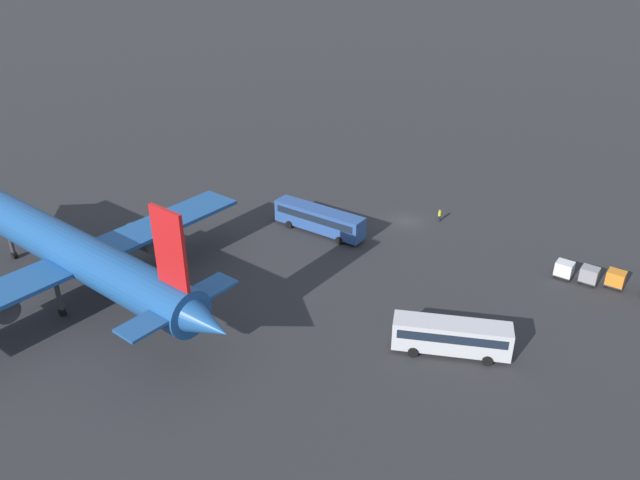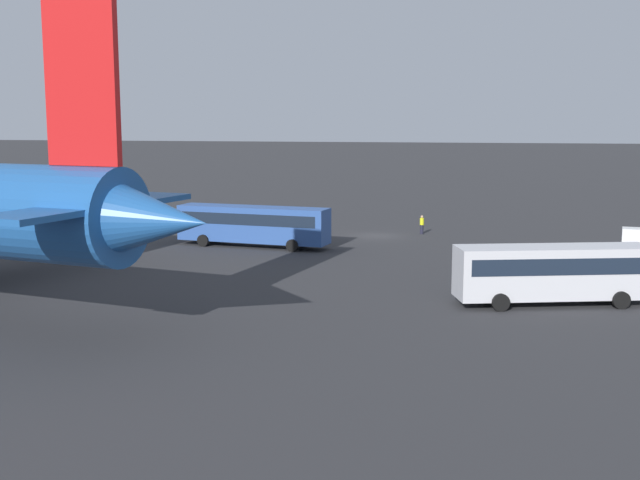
% 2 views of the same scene
% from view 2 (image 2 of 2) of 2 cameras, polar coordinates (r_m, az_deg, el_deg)
% --- Properties ---
extents(ground_plane, '(600.00, 600.00, 0.00)m').
position_cam_2_polar(ground_plane, '(73.47, 3.99, 0.30)').
color(ground_plane, '#2D2D30').
extents(shuttle_bus_near, '(13.17, 4.18, 3.37)m').
position_cam_2_polar(shuttle_bus_near, '(67.05, -4.78, 1.23)').
color(shuttle_bus_near, '#2D5199').
rests_on(shuttle_bus_near, ground).
extents(shuttle_bus_far, '(11.46, 5.72, 3.39)m').
position_cam_2_polar(shuttle_bus_far, '(47.79, 16.26, -2.06)').
color(shuttle_bus_far, silver).
rests_on(shuttle_bus_far, ground).
extents(worker_person, '(0.38, 0.38, 1.74)m').
position_cam_2_polar(worker_person, '(74.96, 7.25, 1.09)').
color(worker_person, '#1E1E2D').
rests_on(worker_person, ground).
extents(cargo_cart_white, '(2.21, 1.95, 2.06)m').
position_cam_2_polar(cargo_cart_white, '(67.95, 21.47, 0.06)').
color(cargo_cart_white, '#38383D').
rests_on(cargo_cart_white, ground).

